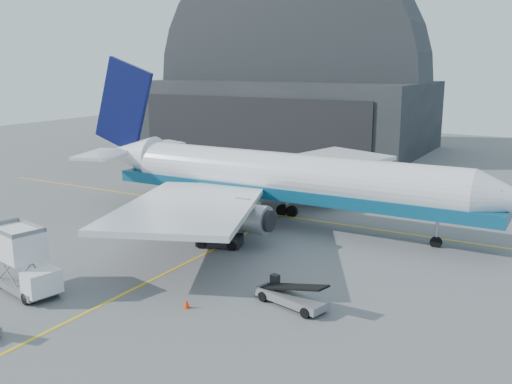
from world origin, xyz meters
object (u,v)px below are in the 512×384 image
Objects in this scene: belt_loader_b at (291,296)px; catering_truck at (22,261)px; pushback_tug at (221,239)px; airliner at (273,177)px.

catering_truck is at bearing -143.24° from belt_loader_b.
catering_truck reaches higher than pushback_tug.
belt_loader_b is (10.55, -7.98, -0.03)m from pushback_tug.
belt_loader_b is (10.20, -16.70, -3.86)m from airliner.
pushback_tug is (-0.35, -8.71, -3.83)m from airliner.
airliner is at bearing 69.57° from pushback_tug.
belt_loader_b is (16.81, 6.85, -1.52)m from catering_truck.
pushback_tug is at bearing 79.39° from catering_truck.
airliner reaches higher than catering_truck.
catering_truck is 16.17m from pushback_tug.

